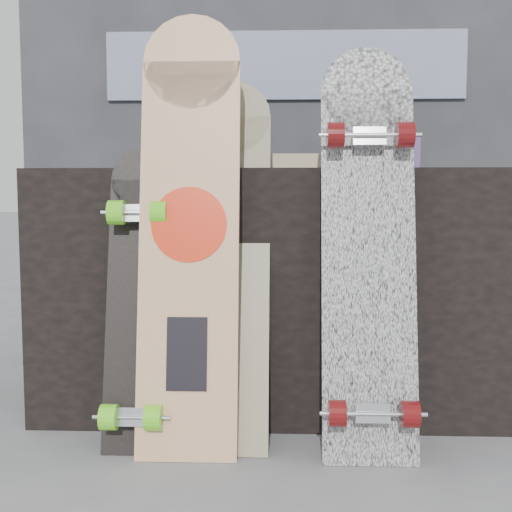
{
  "coord_description": "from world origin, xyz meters",
  "views": [
    {
      "loc": [
        -0.02,
        -1.68,
        0.71
      ],
      "look_at": [
        -0.09,
        0.2,
        0.54
      ],
      "focal_mm": 45.0,
      "sensor_mm": 36.0,
      "label": 1
    }
  ],
  "objects_px": {
    "vendor_table": "(285,289)",
    "longboard_cascadia": "(369,242)",
    "longboard_celtic": "(229,245)",
    "longboard_geisha": "(189,218)",
    "skateboard_dark": "(139,295)"
  },
  "relations": [
    {
      "from": "longboard_celtic",
      "to": "vendor_table",
      "type": "bearing_deg",
      "value": 59.86
    },
    {
      "from": "skateboard_dark",
      "to": "vendor_table",
      "type": "bearing_deg",
      "value": 43.31
    },
    {
      "from": "longboard_celtic",
      "to": "skateboard_dark",
      "type": "height_order",
      "value": "longboard_celtic"
    },
    {
      "from": "vendor_table",
      "to": "skateboard_dark",
      "type": "relative_size",
      "value": 1.86
    },
    {
      "from": "vendor_table",
      "to": "longboard_celtic",
      "type": "xyz_separation_m",
      "value": [
        -0.17,
        -0.29,
        0.17
      ]
    },
    {
      "from": "longboard_geisha",
      "to": "skateboard_dark",
      "type": "bearing_deg",
      "value": 178.65
    },
    {
      "from": "vendor_table",
      "to": "longboard_celtic",
      "type": "distance_m",
      "value": 0.38
    },
    {
      "from": "skateboard_dark",
      "to": "longboard_cascadia",
      "type": "bearing_deg",
      "value": -1.77
    },
    {
      "from": "longboard_geisha",
      "to": "longboard_cascadia",
      "type": "xyz_separation_m",
      "value": [
        0.5,
        -0.02,
        -0.06
      ]
    },
    {
      "from": "vendor_table",
      "to": "longboard_celtic",
      "type": "height_order",
      "value": "longboard_celtic"
    },
    {
      "from": "longboard_cascadia",
      "to": "skateboard_dark",
      "type": "xyz_separation_m",
      "value": [
        -0.64,
        0.02,
        -0.15
      ]
    },
    {
      "from": "longboard_geisha",
      "to": "longboard_celtic",
      "type": "bearing_deg",
      "value": 45.88
    },
    {
      "from": "longboard_cascadia",
      "to": "longboard_celtic",
      "type": "bearing_deg",
      "value": 162.89
    },
    {
      "from": "vendor_table",
      "to": "longboard_cascadia",
      "type": "distance_m",
      "value": 0.51
    },
    {
      "from": "longboard_cascadia",
      "to": "skateboard_dark",
      "type": "bearing_deg",
      "value": 178.23
    }
  ]
}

